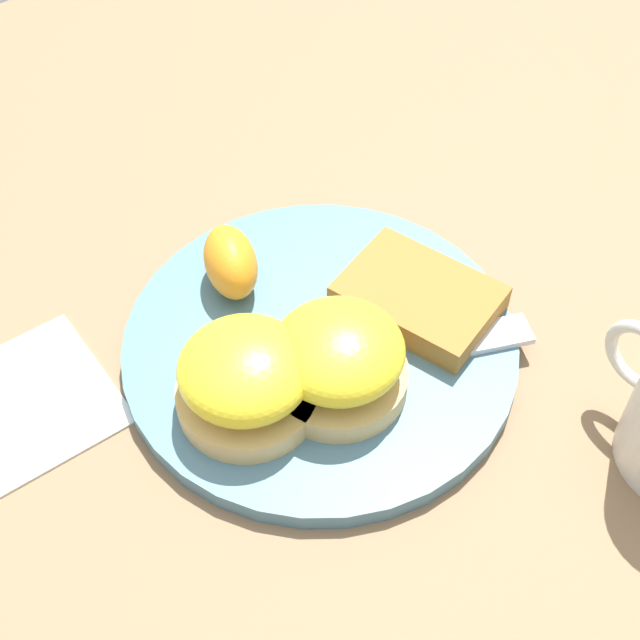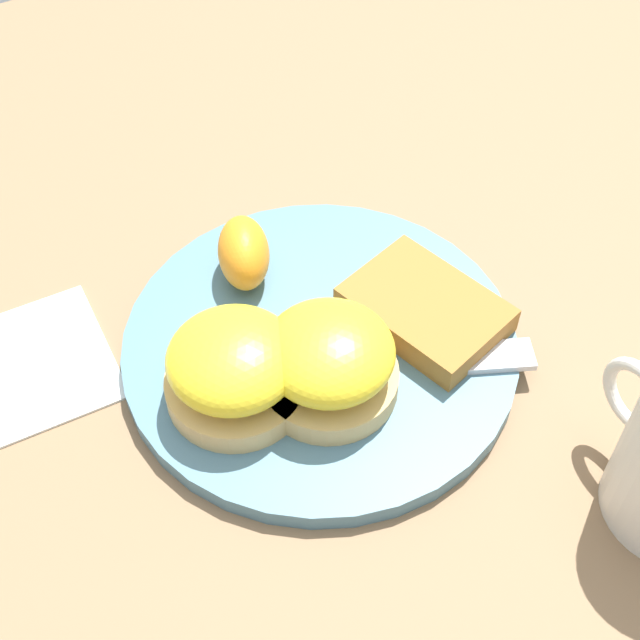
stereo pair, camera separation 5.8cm
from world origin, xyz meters
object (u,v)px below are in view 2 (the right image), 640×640
object	(u,v)px
orange_wedge	(244,253)
sandwich_benedict_left	(234,368)
sandwich_benedict_right	(329,361)
hashbrown_patty	(425,309)
fork	(388,364)

from	to	relation	value
orange_wedge	sandwich_benedict_left	bearing A→B (deg)	148.69
sandwich_benedict_right	orange_wedge	xyz separation A→B (m)	(0.12, -0.00, -0.01)
sandwich_benedict_left	hashbrown_patty	bearing A→B (deg)	-94.53
sandwich_benedict_left	hashbrown_patty	world-z (taller)	sandwich_benedict_left
orange_wedge	fork	world-z (taller)	orange_wedge
sandwich_benedict_right	hashbrown_patty	xyz separation A→B (m)	(0.01, -0.09, -0.02)
orange_wedge	sandwich_benedict_right	bearing A→B (deg)	179.04
sandwich_benedict_right	sandwich_benedict_left	bearing A→B (deg)	63.96
sandwich_benedict_right	fork	world-z (taller)	sandwich_benedict_right
sandwich_benedict_right	fork	distance (m)	0.05
hashbrown_patty	fork	world-z (taller)	hashbrown_patty
orange_wedge	fork	bearing A→B (deg)	-161.57
fork	orange_wedge	bearing A→B (deg)	18.43
hashbrown_patty	orange_wedge	bearing A→B (deg)	39.97
hashbrown_patty	fork	size ratio (longest dim) A/B	0.49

